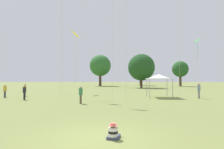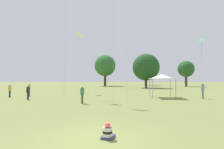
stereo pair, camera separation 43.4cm
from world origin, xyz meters
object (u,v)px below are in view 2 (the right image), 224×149
Objects in this scene: seated_toddler at (108,132)px; distant_tree_1 at (146,67)px; person_standing_0 at (29,89)px; person_standing_7 at (28,91)px; kite_4 at (201,43)px; kite_6 at (79,36)px; distant_tree_0 at (105,66)px; person_standing_5 at (82,93)px; person_standing_1 at (10,90)px; distant_tree_2 at (146,70)px; canopy_tent at (162,77)px; distant_tree_3 at (186,69)px; person_standing_2 at (203,89)px.

distant_tree_1 is at bearing 92.12° from seated_toddler.
person_standing_0 reaches higher than person_standing_7.
seated_toddler is at bearing 105.98° from person_standing_0.
kite_6 reaches higher than kite_4.
person_standing_5 is at bearing -84.86° from distant_tree_0.
person_standing_0 is at bearing -51.57° from kite_4.
kite_4 is 0.69× the size of distant_tree_0.
distant_tree_0 is at bearing -118.03° from kite_4.
distant_tree_0 is at bearing -59.41° from person_standing_7.
person_standing_1 is 0.17× the size of distant_tree_1.
kite_6 is 1.15× the size of distant_tree_2.
distant_tree_1 reaches higher than person_standing_0.
person_standing_0 is 17.35m from canopy_tent.
person_standing_2 is at bearing -104.83° from distant_tree_3.
seated_toddler is at bearing 165.67° from person_standing_7.
distant_tree_0 reaches higher than distant_tree_1.
kite_6 is (-4.01, 12.62, 8.63)m from person_standing_5.
distant_tree_2 is (6.98, 59.30, 5.70)m from seated_toddler.
distant_tree_3 reaches higher than seated_toddler.
kite_6 reaches higher than distant_tree_3.
person_standing_2 reaches higher than person_standing_5.
person_standing_5 is at bearing -118.16° from distant_tree_3.
distant_tree_3 is (26.36, -2.38, -1.49)m from distant_tree_0.
distant_tree_2 is at bearing -136.60° from person_standing_0.
canopy_tent is at bearing -72.10° from distant_tree_0.
person_standing_2 is at bearing -138.14° from person_standing_7.
person_standing_7 reaches higher than person_standing_1.
person_standing_7 is at bearing -40.77° from kite_4.
canopy_tent is (8.30, 6.20, 1.59)m from person_standing_5.
kite_6 is 40.32m from distant_tree_2.
kite_4 is at bearing -86.23° from distant_tree_2.
person_standing_7 is 0.53× the size of canopy_tent.
person_standing_0 is at bearing -26.67° from person_standing_2.
person_standing_5 is 47.66m from distant_tree_3.
person_standing_2 reaches higher than seated_toddler.
person_standing_1 is 1.00× the size of person_standing_7.
person_standing_2 is 45.28m from distant_tree_2.
distant_tree_2 is (14.45, 5.87, -1.11)m from distant_tree_0.
person_standing_2 is 42.91m from distant_tree_0.
distant_tree_0 is at bearing 0.22° from person_standing_1.
person_standing_5 is 44.80m from distant_tree_0.
kite_4 is (0.66, 1.83, 5.68)m from person_standing_2.
kite_6 is at bearing -124.78° from distant_tree_1.
distant_tree_1 is (12.75, -13.18, -1.57)m from distant_tree_0.
canopy_tent is (15.14, 3.61, 1.63)m from person_standing_7.
person_standing_5 is at bearing 121.90° from person_standing_0.
distant_tree_0 is 1.21× the size of distant_tree_2.
person_standing_5 is 1.03× the size of person_standing_7.
distant_tree_2 is 1.09× the size of distant_tree_3.
person_standing_1 is at bearing -23.22° from person_standing_2.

